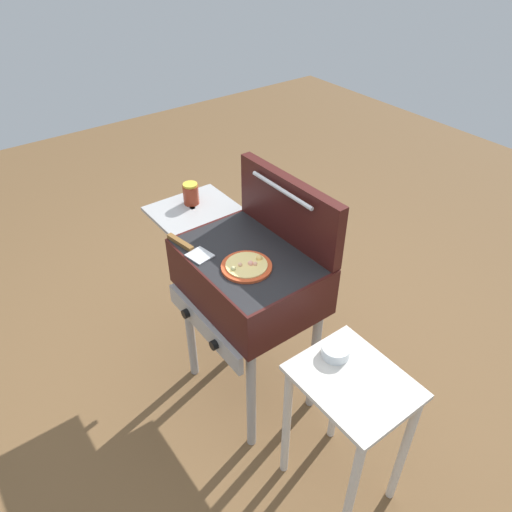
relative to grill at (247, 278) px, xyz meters
name	(u,v)px	position (x,y,z in m)	size (l,w,h in m)	color
ground_plane	(251,387)	(0.01, 0.00, -0.76)	(8.00, 8.00, 0.00)	brown
grill	(247,278)	(0.00, 0.00, 0.00)	(0.96, 0.53, 0.90)	#38110F
grill_lid_open	(289,209)	(0.01, 0.22, 0.30)	(0.63, 0.09, 0.30)	#38110F
pizza_cheese	(247,266)	(0.09, -0.06, 0.15)	(0.21, 0.21, 0.04)	#C64723
sauce_jar	(191,194)	(-0.51, 0.03, 0.20)	(0.08, 0.08, 0.11)	maroon
spatula	(188,248)	(-0.18, -0.19, 0.15)	(0.27, 0.11, 0.02)	#B7BABF
prep_table	(348,413)	(0.67, 0.00, -0.24)	(0.44, 0.36, 0.71)	beige
topping_bowl_near	(336,351)	(0.54, 0.03, -0.02)	(0.11, 0.11, 0.04)	silver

